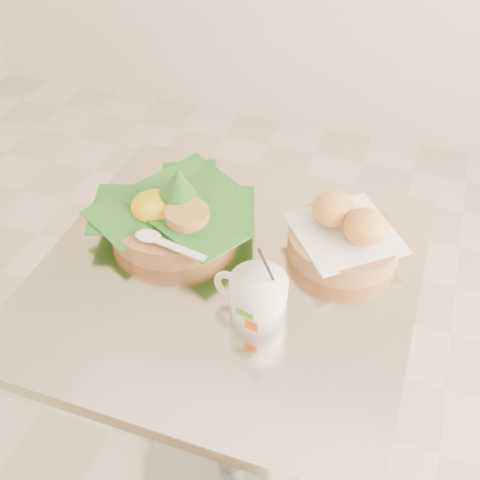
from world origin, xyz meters
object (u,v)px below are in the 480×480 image
(cafe_table, at_px, (229,345))
(coffee_mug, at_px, (257,296))
(bread_basket, at_px, (345,234))
(rice_basket, at_px, (173,211))

(cafe_table, xyz_separation_m, coffee_mug, (0.08, -0.08, 0.27))
(bread_basket, xyz_separation_m, coffee_mug, (-0.11, -0.21, 0.01))
(rice_basket, xyz_separation_m, bread_basket, (0.34, 0.04, -0.00))
(bread_basket, bearing_deg, cafe_table, -146.15)
(rice_basket, distance_m, bread_basket, 0.34)
(cafe_table, height_order, coffee_mug, coffee_mug)
(cafe_table, relative_size, bread_basket, 2.88)
(rice_basket, relative_size, bread_basket, 1.25)
(bread_basket, height_order, coffee_mug, coffee_mug)
(cafe_table, bearing_deg, coffee_mug, -45.25)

